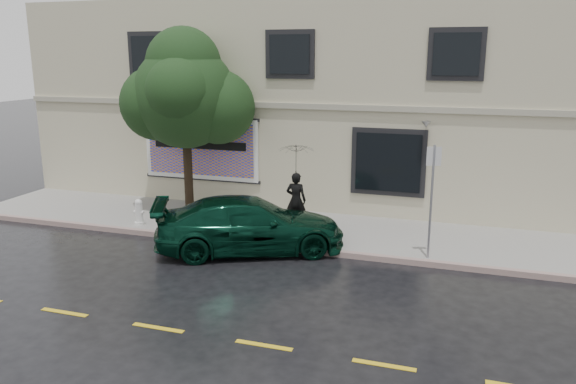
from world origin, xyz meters
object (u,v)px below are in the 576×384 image
(car, at_px, (250,225))
(pedestrian, at_px, (296,200))
(street_tree, at_px, (185,97))
(fire_hydrant, at_px, (139,212))

(car, distance_m, pedestrian, 2.13)
(street_tree, relative_size, fire_hydrant, 6.80)
(car, relative_size, pedestrian, 3.02)
(car, xyz_separation_m, pedestrian, (0.68, 2.01, 0.25))
(pedestrian, bearing_deg, street_tree, -9.76)
(pedestrian, distance_m, street_tree, 4.92)
(car, distance_m, street_tree, 5.26)
(car, height_order, pedestrian, pedestrian)
(car, relative_size, street_tree, 0.94)
(pedestrian, distance_m, fire_hydrant, 4.80)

